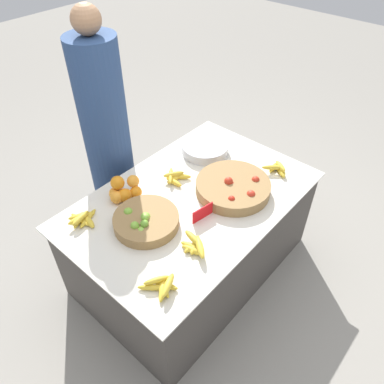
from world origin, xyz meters
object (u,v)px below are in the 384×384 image
(tomato_basket, at_px, (233,187))
(vendor_person, at_px, (108,140))
(price_sign, at_px, (203,213))
(metal_bowl, at_px, (205,148))
(lime_bowl, at_px, (146,221))

(tomato_basket, height_order, vendor_person, vendor_person)
(price_sign, height_order, vendor_person, vendor_person)
(tomato_basket, height_order, metal_bowl, tomato_basket)
(price_sign, distance_m, vendor_person, 0.89)
(tomato_basket, bearing_deg, price_sign, -178.59)
(lime_bowl, height_order, price_sign, lime_bowl)
(metal_bowl, height_order, price_sign, price_sign)
(price_sign, bearing_deg, tomato_basket, 11.11)
(metal_bowl, xyz_separation_m, price_sign, (-0.50, -0.39, 0.01))
(lime_bowl, height_order, metal_bowl, lime_bowl)
(lime_bowl, distance_m, vendor_person, 0.75)
(lime_bowl, relative_size, metal_bowl, 1.14)
(metal_bowl, bearing_deg, lime_bowl, -165.31)
(lime_bowl, height_order, vendor_person, vendor_person)
(price_sign, bearing_deg, metal_bowl, 48.14)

